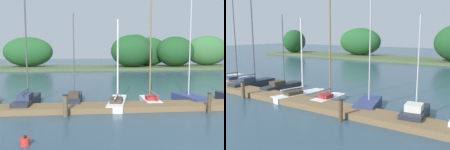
# 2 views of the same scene
# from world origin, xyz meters

# --- Properties ---
(dock_pier) EXTENTS (28.37, 1.80, 0.35)m
(dock_pier) POSITION_xyz_m (0.00, 8.80, 0.17)
(dock_pier) COLOR brown
(dock_pier) RESTS_ON ground
(far_shore) EXTENTS (69.71, 8.32, 6.22)m
(far_shore) POSITION_xyz_m (2.12, 39.63, 2.72)
(far_shore) COLOR #4C5B38
(far_shore) RESTS_ON ground
(sailboat_2) EXTENTS (1.15, 4.35, 7.54)m
(sailboat_2) POSITION_xyz_m (-7.38, 10.50, 0.42)
(sailboat_2) COLOR #232833
(sailboat_2) RESTS_ON ground
(sailboat_3) EXTENTS (1.07, 4.05, 6.23)m
(sailboat_3) POSITION_xyz_m (-4.29, 11.06, 0.35)
(sailboat_3) COLOR #232833
(sailboat_3) RESTS_ON ground
(sailboat_4) EXTENTS (1.90, 4.52, 5.76)m
(sailboat_4) POSITION_xyz_m (-1.37, 10.02, 0.32)
(sailboat_4) COLOR white
(sailboat_4) RESTS_ON ground
(sailboat_5) EXTENTS (1.05, 3.41, 7.31)m
(sailboat_5) POSITION_xyz_m (0.99, 10.36, 0.42)
(sailboat_5) COLOR white
(sailboat_5) RESTS_ON ground
(sailboat_6) EXTENTS (1.93, 3.33, 7.98)m
(sailboat_6) POSITION_xyz_m (3.92, 10.62, 0.34)
(sailboat_6) COLOR navy
(sailboat_6) RESTS_ON ground
(mooring_piling_1) EXTENTS (0.31, 0.31, 1.27)m
(mooring_piling_1) POSITION_xyz_m (-4.64, 7.50, 0.64)
(mooring_piling_1) COLOR brown
(mooring_piling_1) RESTS_ON ground
(mooring_piling_2) EXTENTS (0.25, 0.25, 1.22)m
(mooring_piling_2) POSITION_xyz_m (3.86, 7.49, 0.62)
(mooring_piling_2) COLOR #4C3D28
(mooring_piling_2) RESTS_ON ground
(channel_buoy_0) EXTENTS (0.37, 0.37, 0.43)m
(channel_buoy_0) POSITION_xyz_m (-5.94, 3.38, 0.16)
(channel_buoy_0) COLOR red
(channel_buoy_0) RESTS_ON ground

